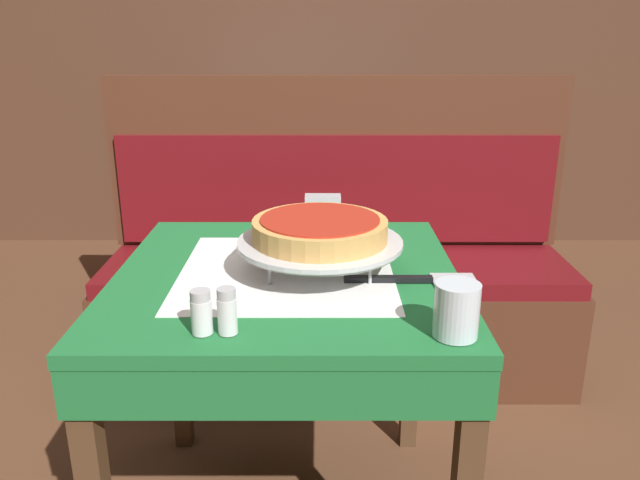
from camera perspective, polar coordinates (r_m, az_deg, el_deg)
name	(u,v)px	position (r m, az deg, el deg)	size (l,w,h in m)	color
dining_table_front	(287,307)	(1.48, -2.99, -6.18)	(0.79, 0.79, 0.73)	#1E6B33
dining_table_rear	(291,161)	(3.19, -2.69, 7.24)	(0.85, 0.85, 0.73)	#194799
booth_bench	(337,290)	(2.38, 1.53, -4.56)	(1.72, 0.48, 1.11)	#4C2819
back_wall_panel	(307,42)	(3.76, -1.22, 17.68)	(6.00, 0.04, 2.40)	#4C2D1E
pizza_pan_stand	(320,244)	(1.40, 0.00, -0.39)	(0.37, 0.37, 0.08)	#ADADB2
deep_dish_pizza	(320,229)	(1.39, 0.00, 1.00)	(0.30, 0.30, 0.05)	tan
pizza_server	(415,280)	(1.40, 8.70, -3.60)	(0.29, 0.08, 0.01)	#BCBCC1
water_glass_near	(457,310)	(1.15, 12.38, -6.27)	(0.08, 0.08, 0.10)	silver
salt_shaker	(201,312)	(1.16, -10.79, -6.50)	(0.04, 0.04, 0.08)	silver
pepper_shaker	(227,311)	(1.15, -8.48, -6.47)	(0.04, 0.04, 0.09)	silver
napkin_holder	(323,211)	(1.76, 0.27, 2.68)	(0.10, 0.05, 0.09)	#B2B2B7
condiment_caddy	(307,130)	(3.28, -1.23, 10.07)	(0.11, 0.11, 0.16)	black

